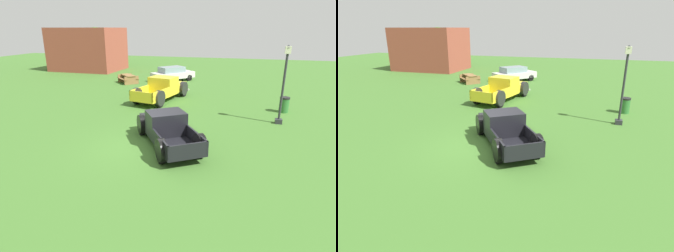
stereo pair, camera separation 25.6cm
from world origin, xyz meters
The scene contains 9 objects.
ground_plane centered at (0.00, 0.00, 0.00)m, with size 80.00×80.00×0.00m, color #3D6B28.
pickup_truck_foreground centered at (0.74, 0.62, 0.70)m, with size 4.09×4.90×1.46m.
pickup_truck_behind_left centered at (-1.74, 8.52, 0.78)m, with size 3.04×5.64×1.64m.
sedan_distant_a centered at (-3.07, 15.85, 0.73)m, with size 4.04×4.26×1.40m.
lamp_post_near centered at (5.88, 4.90, 2.17)m, with size 0.36×0.36×4.13m.
picnic_table centered at (-6.82, 13.66, 0.49)m, with size 2.32×2.31×0.78m.
trash_can centered at (6.35, 7.29, 0.48)m, with size 0.59×0.59×0.95m.
oak_tree_east centered at (-13.25, 19.47, 3.52)m, with size 3.02×3.02×5.05m.
brick_pavilion centered at (-15.13, 20.75, 2.49)m, with size 7.89×5.94×4.99m.
Camera 1 is at (4.11, -10.70, 4.91)m, focal length 30.00 mm.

